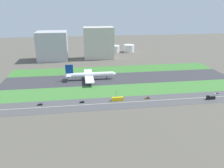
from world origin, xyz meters
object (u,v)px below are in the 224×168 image
bus_0 (117,99)px  car_3 (82,102)px  airliner (89,75)px  fuel_tank_centre (129,48)px  car_0 (40,104)px  terminal_building (52,46)px  fuel_tank_west (115,49)px  truck_0 (211,98)px  car_4 (217,94)px  hangar_building (99,43)px  traffic_light (116,93)px  car_2 (148,98)px

bus_0 → car_3: size_ratio=2.64×
airliner → fuel_tank_centre: size_ratio=3.21×
bus_0 → car_0: (-71.92, 0.00, -0.90)m
terminal_building → fuel_tank_west: size_ratio=2.65×
truck_0 → car_4: bearing=-141.8°
hangar_building → fuel_tank_centre: 78.86m
airliner → car_0: 83.64m
car_0 → traffic_light: 72.46m
car_0 → car_3: (38.27, 0.00, 0.00)m
car_2 → car_0: bearing=180.0°
traffic_light → fuel_tank_centre: bearing=74.4°
bus_0 → traffic_light: traffic_light is taller
car_3 → hangar_building: bearing=79.8°
traffic_light → fuel_tank_centre: size_ratio=0.36×
car_2 → fuel_tank_centre: bearing=82.2°
car_3 → fuel_tank_centre: 246.02m
car_2 → bus_0: bus_0 is taller
hangar_building → car_0: bearing=-111.3°
fuel_tank_west → fuel_tank_centre: bearing=0.0°
car_2 → fuel_tank_west: fuel_tank_west is taller
car_4 → car_0: bearing=180.0°
hangar_building → truck_0: bearing=-64.6°
airliner → traffic_light: airliner is taller
terminal_building → fuel_tank_centre: bearing=18.1°
car_2 → fuel_tank_west: size_ratio=0.24×
truck_0 → car_4: truck_0 is taller
car_2 → bus_0: 29.91m
truck_0 → traffic_light: size_ratio=1.17×
truck_0 → airliner: bearing=-34.4°
bus_0 → terminal_building: size_ratio=0.24×
terminal_building → fuel_tank_west: (109.99, 45.00, -16.55)m
bus_0 → car_3: (-33.65, 0.00, -0.90)m
car_2 → fuel_tank_centre: size_ratio=0.22×
fuel_tank_west → bus_0: bearing=-98.4°
car_0 → terminal_building: terminal_building is taller
terminal_building → car_2: bearing=-59.7°
fuel_tank_centre → car_3: bearing=-112.6°
truck_0 → terminal_building: bearing=-49.0°
truck_0 → traffic_light: traffic_light is taller
airliner → bus_0: 72.09m
hangar_building → traffic_light: bearing=-89.7°
car_3 → terminal_building: size_ratio=0.09×
car_4 → truck_0: bearing=-141.8°
truck_0 → terminal_building: size_ratio=0.18×
traffic_light → fuel_tank_west: 221.55m
truck_0 → hangar_building: 213.91m
car_2 → fuel_tank_centre: fuel_tank_centre is taller
traffic_light → fuel_tank_centre: fuel_tank_centre is taller
airliner → car_0: airliner is taller
car_4 → car_3: 136.58m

